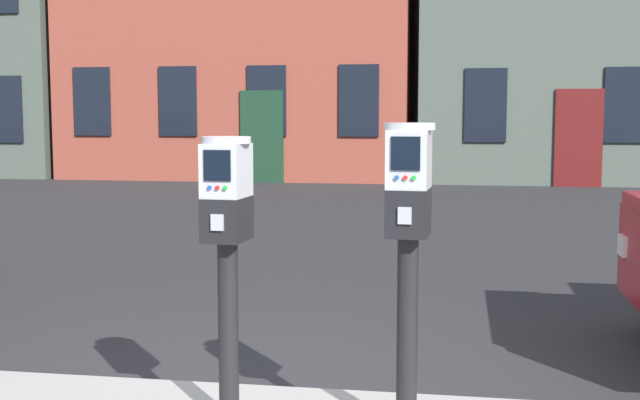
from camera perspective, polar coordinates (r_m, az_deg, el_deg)
name	(u,v)px	position (r m, az deg, el deg)	size (l,w,h in m)	color
parking_meter_near_kerb	(227,227)	(3.56, -6.56, -1.94)	(0.23, 0.26, 1.28)	black
parking_meter_twin_adjacent	(408,222)	(3.43, 6.27, -1.54)	(0.23, 0.26, 1.34)	black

